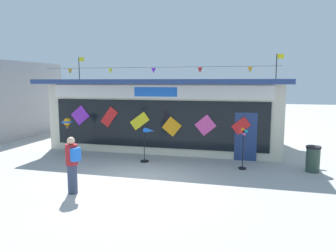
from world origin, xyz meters
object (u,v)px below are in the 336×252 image
at_px(wind_spinner_center_left, 243,145).
at_px(trash_bin, 313,159).
at_px(person_near_camera, 72,164).
at_px(kite_shop_building, 170,112).
at_px(wind_spinner_far_left, 67,126).
at_px(wind_spinner_left, 148,139).

xyz_separation_m(wind_spinner_center_left, trash_bin, (2.48, 0.30, -0.45)).
bearing_deg(person_near_camera, trash_bin, 143.44).
height_order(kite_shop_building, wind_spinner_center_left, kite_shop_building).
distance_m(kite_shop_building, wind_spinner_center_left, 5.49).
bearing_deg(person_near_camera, kite_shop_building, -163.69).
distance_m(person_near_camera, trash_bin, 8.36).
bearing_deg(person_near_camera, wind_spinner_far_left, -123.60).
bearing_deg(wind_spinner_far_left, wind_spinner_center_left, -1.41).
relative_size(wind_spinner_far_left, person_near_camera, 1.01).
distance_m(kite_shop_building, person_near_camera, 7.90).
height_order(wind_spinner_left, wind_spinner_center_left, wind_spinner_center_left).
bearing_deg(wind_spinner_far_left, trash_bin, 0.69).
bearing_deg(wind_spinner_left, wind_spinner_center_left, -2.05).
xyz_separation_m(wind_spinner_far_left, trash_bin, (9.89, 0.12, -0.89)).
height_order(wind_spinner_far_left, wind_spinner_center_left, wind_spinner_far_left).
relative_size(wind_spinner_left, wind_spinner_center_left, 0.89).
bearing_deg(trash_bin, kite_shop_building, 150.22).
height_order(kite_shop_building, wind_spinner_far_left, kite_shop_building).
distance_m(wind_spinner_center_left, person_near_camera, 6.14).
height_order(kite_shop_building, person_near_camera, kite_shop_building).
bearing_deg(kite_shop_building, wind_spinner_far_left, -134.28).
xyz_separation_m(kite_shop_building, wind_spinner_center_left, (3.80, -3.89, -0.77)).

